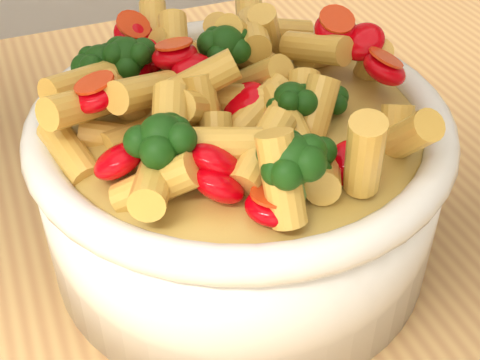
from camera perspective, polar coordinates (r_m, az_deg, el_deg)
name	(u,v)px	position (r m, az deg, el deg)	size (l,w,h in m)	color
serving_bowl	(240,178)	(0.45, 0.00, 0.14)	(0.27, 0.27, 0.12)	white
pasta_salad	(240,86)	(0.41, 0.00, 8.04)	(0.22, 0.22, 0.05)	#EEBD4B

